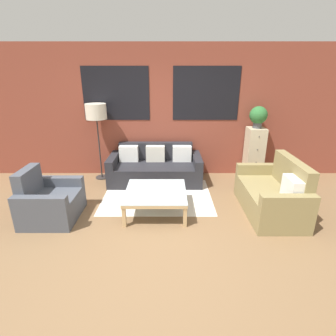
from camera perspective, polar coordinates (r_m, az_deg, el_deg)
ground_plane at (r=4.00m, az=-2.30°, el=-13.73°), size 16.00×16.00×0.00m
wall_back_brick at (r=5.82m, az=-1.64°, el=12.04°), size 8.40×0.09×2.80m
rug at (r=5.05m, az=-2.48°, el=-6.04°), size 2.04×1.54×0.00m
couch_dark at (r=5.63m, az=-2.94°, el=-0.06°), size 1.93×0.88×0.78m
settee_vintage at (r=4.71m, az=21.71°, el=-5.45°), size 0.80×1.47×0.92m
armchair_corner at (r=4.62m, az=-24.50°, el=-6.81°), size 0.80×0.89×0.84m
coffee_table at (r=4.37m, az=-2.84°, el=-5.60°), size 1.00×1.00×0.38m
floor_lamp at (r=5.70m, az=-15.53°, el=11.27°), size 0.43×0.43×1.63m
drawer_cabinet at (r=6.03m, az=18.03°, el=3.08°), size 0.36×0.41×1.12m
potted_plant at (r=5.86m, az=18.90°, el=10.71°), size 0.37×0.37×0.45m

